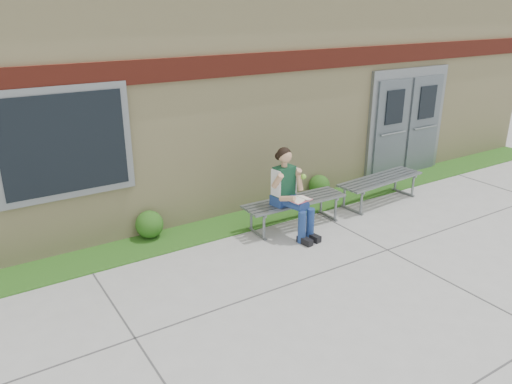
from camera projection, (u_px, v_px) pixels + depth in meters
ground at (362, 283)px, 6.72m from camera, size 80.00×80.00×0.00m
grass_strip at (258, 217)px, 8.77m from camera, size 16.00×0.80×0.02m
school_building at (173, 75)px, 10.70m from camera, size 16.20×6.22×4.20m
bench_left at (294, 206)px, 8.34m from camera, size 1.82×0.56×0.47m
bench_right at (380, 184)px, 9.34m from camera, size 1.88×0.66×0.48m
girl at (290, 191)px, 7.91m from camera, size 0.55×0.89×1.43m
shrub_mid at (149, 224)px, 7.93m from camera, size 0.44×0.44×0.44m
shrub_east at (319, 185)px, 9.68m from camera, size 0.41×0.41×0.41m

